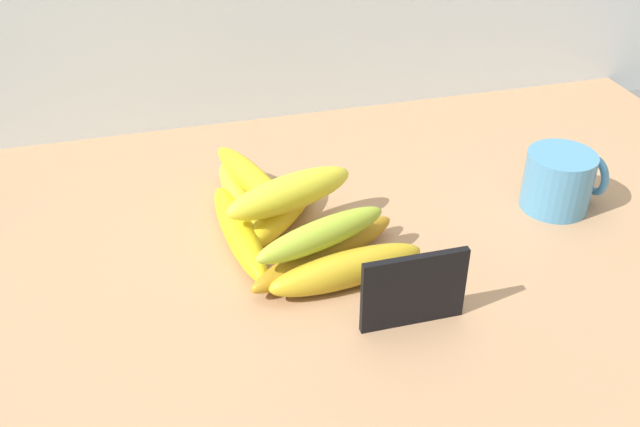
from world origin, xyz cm
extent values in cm
cube|color=tan|center=(0.00, 0.00, 1.50)|extent=(110.00, 76.00, 3.00)
cube|color=black|center=(-1.77, -12.62, 7.20)|extent=(11.00, 0.80, 8.40)
cube|color=olive|center=(-1.77, -11.82, 3.30)|extent=(9.90, 1.20, 0.60)
cylinder|color=#4A89B5|center=(23.77, 3.24, 6.77)|extent=(8.54, 8.54, 7.53)
torus|color=#4A89B5|center=(29.05, 3.24, 6.77)|extent=(1.00, 5.22, 5.22)
ellipsoid|color=gold|center=(-6.35, -4.97, 5.03)|extent=(18.48, 6.53, 4.07)
ellipsoid|color=yellow|center=(-16.41, 5.61, 4.77)|extent=(5.31, 20.31, 3.55)
ellipsoid|color=#AF7E1A|center=(-7.77, -1.06, 4.77)|extent=(20.13, 12.24, 3.55)
ellipsoid|color=gold|center=(-15.00, 12.68, 4.62)|extent=(4.73, 19.12, 3.23)
ellipsoid|color=yellow|center=(-10.93, 7.73, 4.74)|extent=(13.41, 14.25, 3.49)
ellipsoid|color=#A3BF32|center=(-8.47, -2.19, 8.21)|extent=(16.73, 8.75, 3.31)
ellipsoid|color=yellow|center=(-9.99, 6.37, 8.65)|extent=(17.27, 9.50, 4.32)
ellipsoid|color=yellow|center=(-13.54, 12.23, 7.84)|extent=(8.32, 17.68, 3.22)
camera|label=1|loc=(-25.48, -64.25, 53.45)|focal=40.67mm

